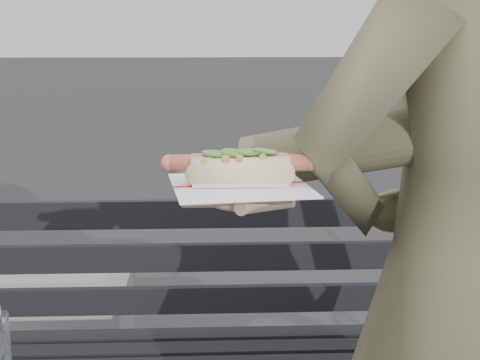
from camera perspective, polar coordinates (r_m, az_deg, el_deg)
name	(u,v)px	position (r m, az deg, el deg)	size (l,w,h in m)	color
park_bench	(187,336)	(1.88, -4.57, -13.11)	(1.50, 0.44, 0.88)	black
person	(468,300)	(1.20, 18.85, -9.68)	(0.65, 0.43, 1.79)	brown
held_hotdog	(362,149)	(1.04, 10.36, 2.64)	(0.62, 0.31, 0.20)	brown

